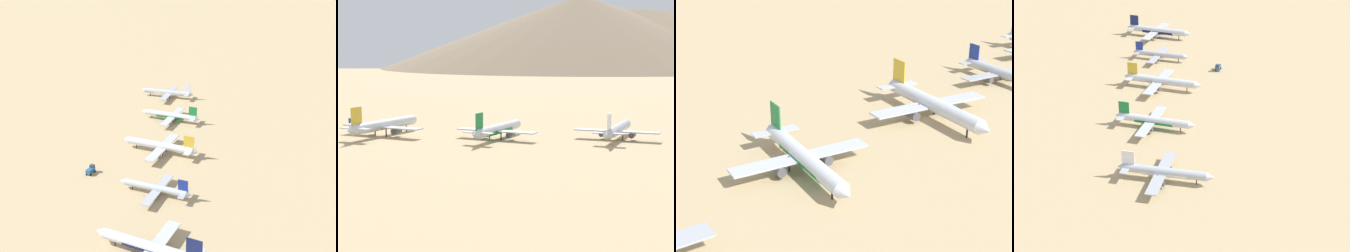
{
  "view_description": "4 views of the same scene",
  "coord_description": "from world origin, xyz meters",
  "views": [
    {
      "loc": [
        -59.83,
        203.11,
        104.12
      ],
      "look_at": [
        3.84,
        -25.76,
        3.65
      ],
      "focal_mm": 47.24,
      "sensor_mm": 36.0,
      "label": 1
    },
    {
      "loc": [
        -207.81,
        -122.93,
        34.02
      ],
      "look_at": [
        13.64,
        -43.09,
        4.09
      ],
      "focal_mm": 66.42,
      "sensor_mm": 36.0,
      "label": 2
    },
    {
      "loc": [
        93.49,
        -94.8,
        52.74
      ],
      "look_at": [
        -3.05,
        -24.56,
        3.29
      ],
      "focal_mm": 56.65,
      "sensor_mm": 36.0,
      "label": 3
    },
    {
      "loc": [
        62.78,
        -270.59,
        123.1
      ],
      "look_at": [
        20.72,
        -47.47,
        4.88
      ],
      "focal_mm": 61.98,
      "sensor_mm": 36.0,
      "label": 4
    }
  ],
  "objects": [
    {
      "name": "parked_jet_2",
      "position": [
        -0.02,
        2.21,
        4.19
      ],
      "size": [
        43.09,
        35.16,
        12.43
      ],
      "color": "silver",
      "rests_on": "ground"
    },
    {
      "name": "ground_plane",
      "position": [
        0.0,
        0.0,
        0.0
      ],
      "size": [
        1800.0,
        1800.0,
        0.0
      ],
      "primitive_type": "plane",
      "color": "tan"
    },
    {
      "name": "parked_jet_4",
      "position": [
        -20.1,
        82.94,
        4.27
      ],
      "size": [
        44.37,
        36.28,
        12.83
      ],
      "color": "silver",
      "rests_on": "ground"
    },
    {
      "name": "service_truck",
      "position": [
        26.27,
        32.49,
        2.08
      ],
      "size": [
        3.2,
        5.43,
        3.9
      ],
      "color": "#1E5999",
      "rests_on": "ground"
    },
    {
      "name": "parked_jet_0",
      "position": [
        20.55,
        -84.56,
        3.74
      ],
      "size": [
        38.94,
        31.59,
        11.24
      ],
      "color": "#B2B7C1",
      "rests_on": "ground"
    },
    {
      "name": "parked_jet_1",
      "position": [
        6.53,
        -42.33,
        3.72
      ],
      "size": [
        38.76,
        31.59,
        11.18
      ],
      "color": "silver",
      "rests_on": "ground"
    },
    {
      "name": "parked_jet_3",
      "position": [
        -9.68,
        42.55,
        3.35
      ],
      "size": [
        34.55,
        28.16,
        9.96
      ],
      "color": "#B2B7C1",
      "rests_on": "ground"
    }
  ]
}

